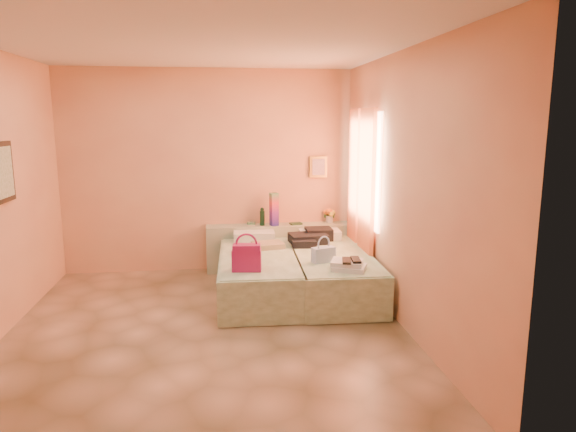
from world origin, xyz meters
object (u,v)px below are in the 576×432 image
Objects in this scene: bed_left at (259,275)px; blue_handbag at (323,255)px; green_book at (296,224)px; towel_stack at (349,265)px; headboard_ledge at (279,247)px; bed_right at (332,273)px; magenta_handbag at (247,257)px; water_bottle at (262,217)px; flower_vase at (329,214)px.

blue_handbag is (0.72, -0.41, 0.34)m from bed_left.
towel_stack is at bearing -92.64° from green_book.
headboard_ledge reaches higher than bed_right.
magenta_handbag is at bearing -128.31° from green_book.
magenta_handbag is 1.16× the size of blue_handbag.
flower_vase is (0.98, 0.09, -0.00)m from water_bottle.
bed_right is 1.28m from magenta_handbag.
bed_left and bed_right have the same top height.
headboard_ledge is at bearing 5.37° from water_bottle.
flower_vase is 0.68× the size of towel_stack.
green_book is (0.23, -0.03, 0.34)m from headboard_ledge.
bed_right is at bearing -54.60° from water_bottle.
water_bottle is 1.00× the size of flower_vase.
bed_left is 12.42× the size of green_book.
headboard_ledge is 1.52m from blue_handbag.
green_book is 0.52× the size of magenta_handbag.
blue_handbag reaches higher than towel_stack.
blue_handbag is (0.34, -1.46, 0.26)m from headboard_ledge.
water_bottle reaches higher than bed_left.
flower_vase reaches higher than bed_right.
headboard_ledge is at bearing -174.75° from flower_vase.
water_bottle is 1.69m from magenta_handbag.
flower_vase is 0.88× the size of blue_handbag.
water_bottle is at bearing 127.20° from bed_right.
magenta_handbag reaches higher than headboard_ledge.
headboard_ledge is at bearing 117.25° from bed_right.
bed_left is 6.40× the size of magenta_handbag.
bed_left is 8.40× the size of water_bottle.
water_bottle and flower_vase have the same top height.
bed_left is 8.41× the size of flower_vase.
flower_vase is 1.59m from blue_handbag.
water_bottle is 1.97m from towel_stack.
bed_right is 5.71× the size of towel_stack.
green_book is at bearing 75.59° from blue_handbag.
water_bottle reaches higher than green_book.
bed_right is 6.40× the size of magenta_handbag.
flower_vase reaches higher than towel_stack.
headboard_ledge is 8.62× the size of flower_vase.
green_book is 0.68× the size of flower_vase.
water_bottle is 0.89× the size of blue_handbag.
bed_right is 1.19m from green_book.
magenta_handbag reaches higher than green_book.
towel_stack is (0.03, -0.70, 0.30)m from bed_right.
headboard_ledge is at bearing 72.23° from bed_left.
water_bottle is 0.98m from flower_vase.
flower_vase is 1.89m from towel_stack.
headboard_ledge is 1.02× the size of bed_right.
bed_left is 0.89m from blue_handbag.
bed_left is 1.16m from water_bottle.
bed_right is 0.77m from towel_stack.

